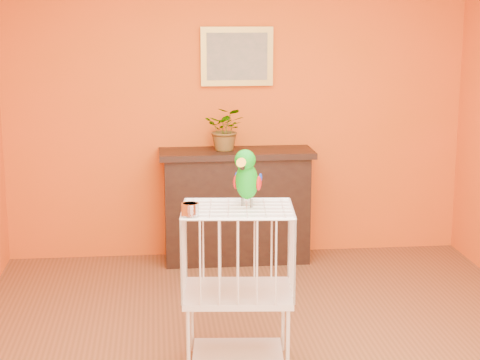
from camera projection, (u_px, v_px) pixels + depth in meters
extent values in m
plane|color=brown|center=(273.00, 357.00, 5.04)|extent=(4.50, 4.50, 0.00)
plane|color=#EB5616|center=(237.00, 109.00, 6.95)|extent=(4.00, 0.00, 4.00)
plane|color=#EB5616|center=(379.00, 276.00, 2.58)|extent=(4.00, 0.00, 4.00)
cube|color=black|center=(236.00, 209.00, 6.91)|extent=(1.23, 0.41, 0.92)
cube|color=black|center=(236.00, 153.00, 6.81)|extent=(1.31, 0.47, 0.05)
cube|color=black|center=(239.00, 214.00, 6.73)|extent=(0.86, 0.02, 0.46)
cube|color=#502317|center=(207.00, 222.00, 6.85)|extent=(0.05, 0.18, 0.29)
cube|color=#244422|center=(217.00, 222.00, 6.86)|extent=(0.05, 0.18, 0.29)
cube|color=#502317|center=(228.00, 222.00, 6.87)|extent=(0.05, 0.18, 0.29)
cube|color=#244422|center=(239.00, 222.00, 6.88)|extent=(0.05, 0.18, 0.29)
cube|color=#502317|center=(251.00, 221.00, 6.89)|extent=(0.05, 0.18, 0.29)
imported|color=#26722D|center=(226.00, 133.00, 6.78)|extent=(0.44, 0.46, 0.29)
cube|color=#B89B41|center=(237.00, 56.00, 6.83)|extent=(0.62, 0.03, 0.50)
cube|color=gray|center=(237.00, 57.00, 6.82)|extent=(0.52, 0.01, 0.40)
cube|color=silver|center=(238.00, 353.00, 4.90)|extent=(0.58, 0.47, 0.02)
cube|color=silver|center=(238.00, 293.00, 4.82)|extent=(0.69, 0.55, 0.04)
cube|color=silver|center=(238.00, 209.00, 4.72)|extent=(0.69, 0.55, 0.01)
cylinder|color=silver|center=(188.00, 346.00, 4.65)|extent=(0.02, 0.02, 0.45)
cylinder|color=silver|center=(288.00, 346.00, 4.66)|extent=(0.02, 0.02, 0.45)
cylinder|color=silver|center=(192.00, 318.00, 5.09)|extent=(0.02, 0.02, 0.45)
cylinder|color=silver|center=(283.00, 317.00, 5.10)|extent=(0.02, 0.02, 0.45)
cylinder|color=silver|center=(190.00, 209.00, 4.52)|extent=(0.10, 0.10, 0.07)
cylinder|color=#59544C|center=(242.00, 202.00, 4.76)|extent=(0.02, 0.02, 0.05)
cylinder|color=#59544C|center=(251.00, 203.00, 4.74)|extent=(0.02, 0.02, 0.05)
ellipsoid|color=#06960E|center=(247.00, 181.00, 4.72)|extent=(0.20, 0.23, 0.25)
ellipsoid|color=#06960E|center=(245.00, 160.00, 4.66)|extent=(0.16, 0.17, 0.12)
cone|color=orange|center=(242.00, 164.00, 4.61)|extent=(0.08, 0.10, 0.08)
cone|color=black|center=(243.00, 167.00, 4.62)|extent=(0.04, 0.04, 0.03)
sphere|color=black|center=(237.00, 158.00, 4.65)|extent=(0.02, 0.02, 0.02)
sphere|color=black|center=(251.00, 159.00, 4.62)|extent=(0.02, 0.02, 0.02)
ellipsoid|color=#A50C0C|center=(236.00, 182.00, 4.75)|extent=(0.06, 0.08, 0.09)
ellipsoid|color=navy|center=(259.00, 183.00, 4.72)|extent=(0.06, 0.08, 0.09)
cone|color=#06960E|center=(251.00, 192.00, 4.82)|extent=(0.14, 0.19, 0.14)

